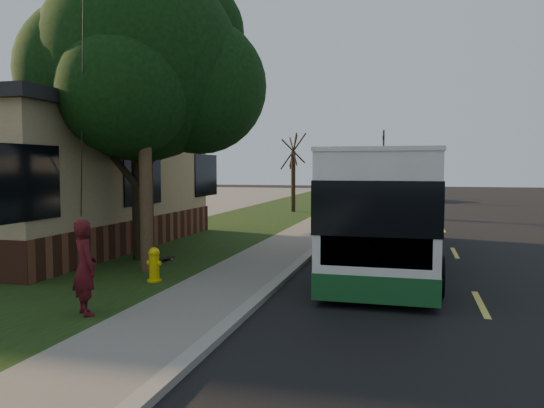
% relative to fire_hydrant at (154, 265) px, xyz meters
% --- Properties ---
extents(ground, '(120.00, 120.00, 0.00)m').
position_rel_fire_hydrant_xyz_m(ground, '(2.60, 0.00, -0.43)').
color(ground, black).
rests_on(ground, ground).
extents(road, '(8.00, 80.00, 0.01)m').
position_rel_fire_hydrant_xyz_m(road, '(6.60, 10.00, -0.43)').
color(road, black).
rests_on(road, ground).
extents(curb, '(0.25, 80.00, 0.12)m').
position_rel_fire_hydrant_xyz_m(curb, '(2.60, 10.00, -0.37)').
color(curb, gray).
rests_on(curb, ground).
extents(sidewalk, '(2.00, 80.00, 0.08)m').
position_rel_fire_hydrant_xyz_m(sidewalk, '(1.60, 10.00, -0.39)').
color(sidewalk, slate).
rests_on(sidewalk, ground).
extents(grass_verge, '(5.00, 80.00, 0.07)m').
position_rel_fire_hydrant_xyz_m(grass_verge, '(-1.90, 10.00, -0.40)').
color(grass_verge, black).
rests_on(grass_verge, ground).
extents(building_lot, '(15.00, 80.00, 0.04)m').
position_rel_fire_hydrant_xyz_m(building_lot, '(-11.90, 10.00, -0.41)').
color(building_lot, slate).
rests_on(building_lot, ground).
extents(fire_hydrant, '(0.32, 0.32, 0.74)m').
position_rel_fire_hydrant_xyz_m(fire_hydrant, '(0.00, 0.00, 0.00)').
color(fire_hydrant, yellow).
rests_on(fire_hydrant, grass_verge).
extents(utility_pole, '(2.86, 3.21, 9.07)m').
position_rel_fire_hydrant_xyz_m(utility_pole, '(-0.71, 0.99, 4.20)').
color(utility_pole, '#473321').
rests_on(utility_pole, ground).
extents(leafy_tree, '(6.30, 6.00, 7.80)m').
position_rel_fire_hydrant_xyz_m(leafy_tree, '(-1.57, 2.65, 4.73)').
color(leafy_tree, black).
rests_on(leafy_tree, grass_verge).
extents(bare_tree_near, '(1.38, 1.21, 4.31)m').
position_rel_fire_hydrant_xyz_m(bare_tree_near, '(-0.90, 18.00, 1.72)').
color(bare_tree_near, black).
rests_on(bare_tree_near, grass_verge).
extents(bare_tree_far, '(1.38, 1.21, 4.03)m').
position_rel_fire_hydrant_xyz_m(bare_tree_far, '(-0.40, 30.00, 1.57)').
color(bare_tree_far, black).
rests_on(bare_tree_far, grass_verge).
extents(traffic_signal, '(0.18, 0.22, 5.50)m').
position_rel_fire_hydrant_xyz_m(traffic_signal, '(3.10, 34.00, 2.73)').
color(traffic_signal, '#2D2D30').
rests_on(traffic_signal, ground).
extents(transit_bus, '(2.45, 10.65, 2.89)m').
position_rel_fire_hydrant_xyz_m(transit_bus, '(4.74, 4.23, 1.11)').
color(transit_bus, silver).
rests_on(transit_bus, ground).
extents(skateboarder, '(0.69, 0.66, 1.59)m').
position_rel_fire_hydrant_xyz_m(skateboarder, '(0.10, -2.63, 0.43)').
color(skateboarder, '#460E14').
rests_on(skateboarder, grass_verge).
extents(skateboard_main, '(0.39, 0.90, 0.08)m').
position_rel_fire_hydrant_xyz_m(skateboard_main, '(-0.91, 2.17, -0.30)').
color(skateboard_main, black).
rests_on(skateboard_main, grass_verge).
extents(distant_car, '(2.14, 4.52, 1.49)m').
position_rel_fire_hydrant_xyz_m(distant_car, '(5.33, 30.12, 0.31)').
color(distant_car, black).
rests_on(distant_car, ground).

